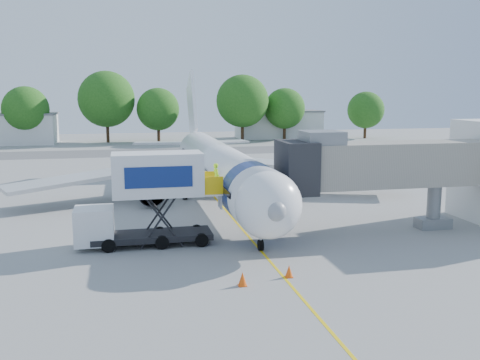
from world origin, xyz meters
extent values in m
plane|color=#989895|center=(0.00, 0.00, 0.00)|extent=(160.00, 160.00, 0.00)
cube|color=yellow|center=(0.00, 0.00, 0.01)|extent=(0.15, 70.00, 0.01)
cube|color=#59595B|center=(0.00, 42.00, 0.00)|extent=(120.00, 10.00, 0.01)
cylinder|color=white|center=(0.00, 3.00, 3.00)|extent=(3.70, 28.00, 3.70)
sphere|color=white|center=(0.00, -11.00, 3.00)|extent=(3.70, 3.70, 3.70)
sphere|color=gray|center=(0.00, -12.55, 3.00)|extent=(1.10, 1.10, 1.10)
cone|color=white|center=(0.00, 20.00, 3.00)|extent=(3.70, 6.00, 3.70)
cube|color=white|center=(0.00, 21.00, 7.20)|extent=(0.35, 7.26, 8.29)
cube|color=#B3B5B8|center=(9.00, 6.50, 2.30)|extent=(16.17, 9.32, 1.42)
cube|color=#B3B5B8|center=(-9.00, 6.50, 2.30)|extent=(16.17, 9.32, 1.42)
cylinder|color=#999BA0|center=(5.50, 4.50, 1.30)|extent=(2.10, 3.60, 2.10)
cylinder|color=#999BA0|center=(-5.50, 4.50, 1.30)|extent=(2.10, 3.60, 2.10)
cube|color=black|center=(0.00, -11.30, 3.45)|extent=(2.60, 1.39, 0.81)
cylinder|color=navy|center=(0.00, -8.00, 3.00)|extent=(3.73, 2.00, 3.73)
cylinder|color=silver|center=(0.00, -9.50, 0.75)|extent=(0.16, 0.16, 1.50)
cylinder|color=black|center=(0.00, -9.50, 0.32)|extent=(0.25, 0.64, 0.64)
cylinder|color=black|center=(2.60, 6.00, 0.45)|extent=(0.35, 0.90, 0.90)
cylinder|color=black|center=(-2.60, 6.00, 0.45)|extent=(0.35, 0.90, 0.90)
cube|color=gray|center=(9.00, -7.00, 4.40)|extent=(13.60, 2.60, 2.80)
cube|color=black|center=(2.90, -7.00, 4.40)|extent=(2.00, 3.20, 3.20)
cube|color=slate|center=(4.50, -7.00, 6.20)|extent=(2.40, 2.40, 0.80)
cylinder|color=slate|center=(12.50, -7.00, 1.50)|extent=(0.90, 0.90, 3.00)
cube|color=slate|center=(12.50, -7.00, 0.35)|extent=(2.20, 1.20, 0.70)
cylinder|color=black|center=(11.60, -7.00, 0.35)|extent=(0.30, 0.70, 0.70)
cylinder|color=black|center=(13.40, -7.00, 0.35)|extent=(0.30, 0.70, 0.70)
cube|color=black|center=(-6.00, -7.00, 0.55)|extent=(7.00, 2.30, 0.35)
cube|color=silver|center=(-9.30, -7.00, 1.35)|extent=(2.20, 2.20, 2.10)
cube|color=black|center=(-9.30, -7.00, 1.80)|extent=(1.90, 2.10, 0.70)
cube|color=silver|center=(-5.60, -7.00, 4.25)|extent=(5.20, 2.40, 2.50)
cube|color=navy|center=(-5.60, -8.22, 4.25)|extent=(3.80, 0.04, 1.20)
cube|color=silver|center=(-2.45, -7.00, 3.05)|extent=(1.10, 2.20, 0.10)
cube|color=yellow|center=(-2.45, -8.05, 3.60)|extent=(1.10, 0.06, 1.10)
cube|color=yellow|center=(-2.45, -5.95, 3.60)|extent=(1.10, 0.06, 1.10)
cylinder|color=black|center=(-3.20, -8.05, 0.40)|extent=(0.80, 0.25, 0.80)
cylinder|color=black|center=(-3.20, -5.95, 0.40)|extent=(0.80, 0.25, 0.80)
cylinder|color=black|center=(-8.50, -8.05, 0.40)|extent=(0.80, 0.25, 0.80)
cylinder|color=black|center=(-8.50, -5.95, 0.40)|extent=(0.80, 0.25, 0.80)
imported|color=#B2FF1A|center=(-2.11, -7.00, 3.94)|extent=(0.55, 0.70, 1.68)
cube|color=silver|center=(3.11, -18.06, 0.74)|extent=(4.08, 2.87, 1.48)
cube|color=navy|center=(3.11, -18.06, 1.21)|extent=(2.53, 2.32, 0.37)
cylinder|color=black|center=(1.91, -19.18, 0.37)|extent=(0.78, 0.46, 0.74)
cylinder|color=black|center=(1.49, -17.77, 0.37)|extent=(0.78, 0.46, 0.74)
cylinder|color=black|center=(4.74, -18.34, 0.37)|extent=(0.78, 0.46, 0.74)
cylinder|color=black|center=(4.32, -16.93, 0.37)|extent=(0.78, 0.46, 0.74)
cone|color=#F1500C|center=(0.25, -14.10, 0.31)|extent=(0.39, 0.39, 0.62)
cube|color=#F1500C|center=(0.25, -14.10, 0.02)|extent=(0.36, 0.36, 0.04)
cone|color=#F1500C|center=(-2.23, -14.76, 0.34)|extent=(0.43, 0.43, 0.68)
cube|color=#F1500C|center=(-2.23, -14.76, 0.02)|extent=(0.39, 0.39, 0.04)
cube|color=silver|center=(-28.00, 60.00, 2.50)|extent=(18.00, 8.00, 5.00)
cube|color=slate|center=(-28.00, 60.00, 5.15)|extent=(18.40, 8.40, 0.30)
cube|color=silver|center=(22.00, 62.00, 2.50)|extent=(16.00, 7.00, 5.00)
cube|color=slate|center=(22.00, 62.00, 5.15)|extent=(16.40, 7.40, 0.30)
cylinder|color=#382314|center=(-23.42, 57.89, 1.73)|extent=(0.56, 0.56, 3.47)
sphere|color=#1E5516|center=(-23.42, 57.89, 5.97)|extent=(7.71, 7.71, 7.71)
cylinder|color=#382314|center=(-10.22, 59.23, 2.21)|extent=(0.56, 0.56, 4.41)
sphere|color=#1E5516|center=(-10.22, 59.23, 7.60)|extent=(9.81, 9.81, 9.81)
cylinder|color=#382314|center=(-1.37, 58.06, 1.69)|extent=(0.56, 0.56, 3.38)
sphere|color=#1E5516|center=(-1.37, 58.06, 5.82)|extent=(7.51, 7.51, 7.51)
cylinder|color=#382314|center=(13.43, 55.77, 2.10)|extent=(0.56, 0.56, 4.20)
sphere|color=#1E5516|center=(13.43, 55.77, 7.24)|extent=(9.34, 9.34, 9.34)
cylinder|color=#382314|center=(21.87, 57.56, 1.69)|extent=(0.56, 0.56, 3.38)
sphere|color=#1E5516|center=(21.87, 57.56, 5.81)|extent=(7.50, 7.50, 7.50)
cylinder|color=#382314|center=(37.92, 57.25, 1.57)|extent=(0.56, 0.56, 3.15)
sphere|color=#1E5516|center=(37.92, 57.25, 5.42)|extent=(7.00, 7.00, 7.00)
camera|label=1|loc=(-7.43, -38.11, 9.05)|focal=40.00mm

